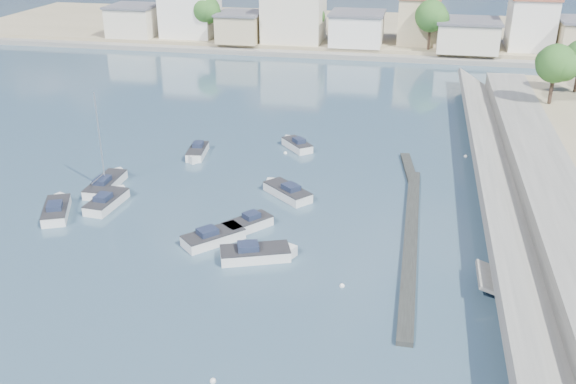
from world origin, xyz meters
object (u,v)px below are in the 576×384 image
(motorboat_c, at_px, (286,191))
(motorboat_e, at_px, (108,201))
(motorboat_a, at_px, (57,209))
(motorboat_f, at_px, (296,145))
(motorboat_h, at_px, (259,254))
(motorboat_b, at_px, (216,237))
(motorboat_d, at_px, (245,225))
(motorboat_g, at_px, (197,153))
(sailboat, at_px, (107,183))

(motorboat_c, height_order, motorboat_e, same)
(motorboat_a, relative_size, motorboat_e, 1.01)
(motorboat_f, distance_m, motorboat_h, 22.86)
(motorboat_b, height_order, motorboat_e, same)
(motorboat_d, distance_m, motorboat_e, 12.64)
(motorboat_c, relative_size, motorboat_d, 1.19)
(motorboat_f, xyz_separation_m, motorboat_g, (-9.32, -4.27, 0.00))
(motorboat_f, distance_m, sailboat, 19.82)
(motorboat_b, xyz_separation_m, motorboat_c, (3.44, 9.17, 0.00))
(motorboat_b, bearing_deg, motorboat_e, 158.39)
(motorboat_a, relative_size, motorboat_f, 1.30)
(motorboat_a, relative_size, sailboat, 0.58)
(motorboat_b, relative_size, motorboat_d, 1.15)
(motorboat_e, distance_m, motorboat_h, 15.82)
(motorboat_d, xyz_separation_m, motorboat_f, (0.47, 18.70, 0.00))
(motorboat_g, bearing_deg, motorboat_b, -66.64)
(motorboat_h, bearing_deg, motorboat_c, 91.59)
(motorboat_a, bearing_deg, motorboat_f, 49.35)
(motorboat_e, bearing_deg, sailboat, 117.68)
(motorboat_h, bearing_deg, motorboat_f, 94.10)
(motorboat_c, relative_size, motorboat_h, 0.87)
(motorboat_b, xyz_separation_m, motorboat_g, (-7.21, 16.68, 0.00))
(motorboat_d, height_order, motorboat_f, same)
(motorboat_e, bearing_deg, motorboat_a, -145.11)
(motorboat_h, distance_m, sailboat, 18.92)
(motorboat_b, height_order, motorboat_d, same)
(motorboat_g, xyz_separation_m, sailboat, (-5.40, -9.01, 0.04))
(motorboat_d, relative_size, motorboat_e, 0.78)
(motorboat_c, height_order, motorboat_h, same)
(sailboat, bearing_deg, motorboat_h, -30.21)
(motorboat_b, distance_m, motorboat_h, 4.18)
(motorboat_a, bearing_deg, sailboat, 74.25)
(motorboat_b, bearing_deg, motorboat_c, 69.41)
(motorboat_c, distance_m, motorboat_f, 11.86)
(motorboat_d, bearing_deg, motorboat_a, -178.81)
(motorboat_f, relative_size, motorboat_h, 0.73)
(motorboat_e, relative_size, motorboat_g, 1.10)
(sailboat, bearing_deg, motorboat_g, 59.08)
(motorboat_h, height_order, sailboat, sailboat)
(sailboat, bearing_deg, motorboat_c, 5.32)
(motorboat_c, height_order, motorboat_d, same)
(motorboat_b, bearing_deg, motorboat_g, 113.36)
(motorboat_e, height_order, motorboat_f, same)
(motorboat_d, bearing_deg, motorboat_h, -62.89)
(motorboat_b, xyz_separation_m, motorboat_e, (-10.83, 4.29, 0.00))
(motorboat_b, distance_m, motorboat_f, 21.06)
(motorboat_c, xyz_separation_m, sailboat, (-16.05, -1.49, 0.04))
(motorboat_c, bearing_deg, motorboat_h, -88.41)
(motorboat_g, distance_m, motorboat_h, 21.53)
(motorboat_d, xyz_separation_m, motorboat_h, (2.10, -4.10, 0.00))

